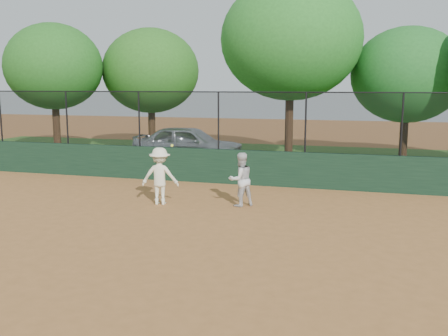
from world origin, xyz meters
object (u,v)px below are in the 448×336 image
(tree_0, at_px, (53,67))
(tree_1, at_px, (151,71))
(player_second, at_px, (241,179))
(player_main, at_px, (160,176))
(tree_3, at_px, (407,75))
(parked_car, at_px, (189,144))
(tree_2, at_px, (291,39))

(tree_0, height_order, tree_1, tree_0)
(player_second, xyz_separation_m, player_main, (-2.28, -0.44, 0.06))
(player_second, xyz_separation_m, tree_0, (-11.06, 7.42, 3.50))
(player_second, bearing_deg, tree_3, -159.95)
(parked_car, relative_size, tree_1, 0.78)
(tree_1, height_order, tree_2, tree_2)
(tree_2, bearing_deg, tree_3, 16.41)
(player_second, distance_m, tree_3, 11.39)
(tree_1, relative_size, tree_3, 1.05)
(player_main, distance_m, tree_2, 10.17)
(parked_car, xyz_separation_m, player_second, (4.18, -7.13, -0.07))
(player_second, distance_m, tree_2, 9.53)
(player_second, distance_m, tree_0, 13.77)
(tree_0, bearing_deg, player_main, -41.82)
(tree_1, bearing_deg, tree_0, -145.74)
(player_second, relative_size, tree_2, 0.19)
(player_second, height_order, tree_1, tree_1)
(parked_car, bearing_deg, tree_3, -77.47)
(tree_2, bearing_deg, player_second, -90.45)
(player_main, relative_size, tree_1, 0.29)
(tree_2, distance_m, tree_3, 5.29)
(tree_0, bearing_deg, player_second, -33.85)
(tree_0, height_order, tree_2, tree_2)
(parked_car, distance_m, player_second, 8.26)
(tree_2, bearing_deg, tree_1, 167.19)
(tree_0, bearing_deg, tree_3, 8.46)
(player_second, bearing_deg, tree_1, -97.41)
(player_main, relative_size, tree_3, 0.30)
(tree_1, distance_m, tree_3, 12.17)
(tree_1, bearing_deg, parked_car, -43.45)
(player_second, bearing_deg, tree_0, -77.08)
(parked_car, relative_size, tree_3, 0.83)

